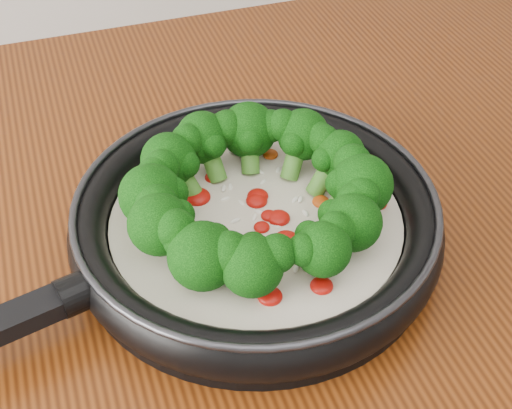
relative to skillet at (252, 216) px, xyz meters
name	(u,v)px	position (x,y,z in m)	size (l,w,h in m)	color
skillet	(252,216)	(0.00, 0.00, 0.00)	(0.54, 0.40, 0.10)	black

